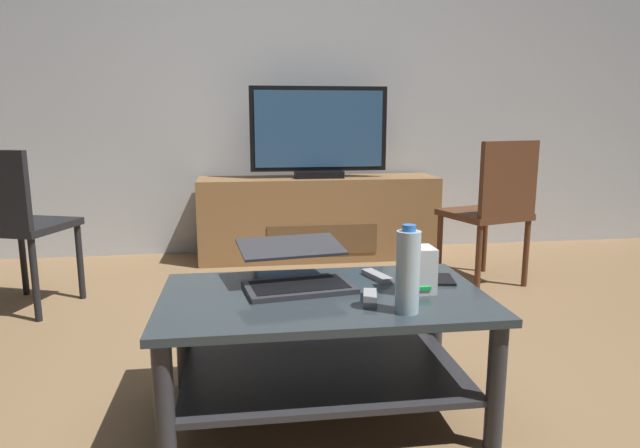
{
  "coord_description": "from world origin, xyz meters",
  "views": [
    {
      "loc": [
        -0.36,
        -2.0,
        1.05
      ],
      "look_at": [
        -0.04,
        0.32,
        0.6
      ],
      "focal_mm": 31.13,
      "sensor_mm": 36.0,
      "label": 1
    }
  ],
  "objects_px": {
    "media_cabinet": "(318,218)",
    "side_chair": "(13,220)",
    "coffee_table": "(324,332)",
    "tv_remote": "(377,276)",
    "television": "(319,134)",
    "dining_chair": "(493,206)",
    "water_bottle_near": "(408,271)",
    "router_box": "(417,270)",
    "cell_phone": "(443,279)",
    "laptop": "(296,270)",
    "soundbar_remote": "(370,298)"
  },
  "relations": [
    {
      "from": "side_chair",
      "to": "laptop",
      "type": "relative_size",
      "value": 2.09
    },
    {
      "from": "dining_chair",
      "to": "water_bottle_near",
      "type": "bearing_deg",
      "value": -122.82
    },
    {
      "from": "soundbar_remote",
      "to": "side_chair",
      "type": "bearing_deg",
      "value": 152.51
    },
    {
      "from": "television",
      "to": "router_box",
      "type": "height_order",
      "value": "television"
    },
    {
      "from": "coffee_table",
      "to": "media_cabinet",
      "type": "relative_size",
      "value": 0.63
    },
    {
      "from": "media_cabinet",
      "to": "soundbar_remote",
      "type": "bearing_deg",
      "value": -93.7
    },
    {
      "from": "tv_remote",
      "to": "media_cabinet",
      "type": "bearing_deg",
      "value": 70.15
    },
    {
      "from": "laptop",
      "to": "tv_remote",
      "type": "relative_size",
      "value": 2.67
    },
    {
      "from": "water_bottle_near",
      "to": "coffee_table",
      "type": "bearing_deg",
      "value": 137.14
    },
    {
      "from": "router_box",
      "to": "tv_remote",
      "type": "distance_m",
      "value": 0.21
    },
    {
      "from": "television",
      "to": "side_chair",
      "type": "bearing_deg",
      "value": -151.77
    },
    {
      "from": "television",
      "to": "laptop",
      "type": "height_order",
      "value": "television"
    },
    {
      "from": "television",
      "to": "cell_phone",
      "type": "relative_size",
      "value": 7.19
    },
    {
      "from": "water_bottle_near",
      "to": "soundbar_remote",
      "type": "xyz_separation_m",
      "value": [
        -0.09,
        0.12,
        -0.12
      ]
    },
    {
      "from": "router_box",
      "to": "soundbar_remote",
      "type": "relative_size",
      "value": 0.99
    },
    {
      "from": "laptop",
      "to": "soundbar_remote",
      "type": "height_order",
      "value": "laptop"
    },
    {
      "from": "coffee_table",
      "to": "water_bottle_near",
      "type": "xyz_separation_m",
      "value": [
        0.23,
        -0.21,
        0.27
      ]
    },
    {
      "from": "cell_phone",
      "to": "dining_chair",
      "type": "bearing_deg",
      "value": 68.66
    },
    {
      "from": "tv_remote",
      "to": "dining_chair",
      "type": "bearing_deg",
      "value": 31.91
    },
    {
      "from": "coffee_table",
      "to": "media_cabinet",
      "type": "height_order",
      "value": "media_cabinet"
    },
    {
      "from": "router_box",
      "to": "dining_chair",
      "type": "bearing_deg",
      "value": 56.23
    },
    {
      "from": "media_cabinet",
      "to": "laptop",
      "type": "height_order",
      "value": "media_cabinet"
    },
    {
      "from": "water_bottle_near",
      "to": "media_cabinet",
      "type": "bearing_deg",
      "value": 88.53
    },
    {
      "from": "media_cabinet",
      "to": "tv_remote",
      "type": "bearing_deg",
      "value": -91.86
    },
    {
      "from": "television",
      "to": "cell_phone",
      "type": "distance_m",
      "value": 2.22
    },
    {
      "from": "television",
      "to": "soundbar_remote",
      "type": "distance_m",
      "value": 2.4
    },
    {
      "from": "router_box",
      "to": "cell_phone",
      "type": "xyz_separation_m",
      "value": [
        0.14,
        0.11,
        -0.07
      ]
    },
    {
      "from": "media_cabinet",
      "to": "cell_phone",
      "type": "xyz_separation_m",
      "value": [
        0.17,
        -2.18,
        0.15
      ]
    },
    {
      "from": "router_box",
      "to": "tv_remote",
      "type": "xyz_separation_m",
      "value": [
        -0.1,
        0.17,
        -0.07
      ]
    },
    {
      "from": "dining_chair",
      "to": "coffee_table",
      "type": "bearing_deg",
      "value": -132.28
    },
    {
      "from": "coffee_table",
      "to": "dining_chair",
      "type": "relative_size",
      "value": 1.22
    },
    {
      "from": "television",
      "to": "dining_chair",
      "type": "height_order",
      "value": "television"
    },
    {
      "from": "television",
      "to": "tv_remote",
      "type": "relative_size",
      "value": 6.3
    },
    {
      "from": "dining_chair",
      "to": "side_chair",
      "type": "bearing_deg",
      "value": -177.88
    },
    {
      "from": "laptop",
      "to": "water_bottle_near",
      "type": "xyz_separation_m",
      "value": [
        0.32,
        -0.33,
        0.07
      ]
    },
    {
      "from": "laptop",
      "to": "soundbar_remote",
      "type": "relative_size",
      "value": 2.67
    },
    {
      "from": "media_cabinet",
      "to": "side_chair",
      "type": "relative_size",
      "value": 1.99
    },
    {
      "from": "coffee_table",
      "to": "tv_remote",
      "type": "bearing_deg",
      "value": 34.76
    },
    {
      "from": "coffee_table",
      "to": "water_bottle_near",
      "type": "height_order",
      "value": "water_bottle_near"
    },
    {
      "from": "coffee_table",
      "to": "cell_phone",
      "type": "xyz_separation_m",
      "value": [
        0.47,
        0.1,
        0.14
      ]
    },
    {
      "from": "coffee_table",
      "to": "tv_remote",
      "type": "xyz_separation_m",
      "value": [
        0.23,
        0.16,
        0.15
      ]
    },
    {
      "from": "media_cabinet",
      "to": "router_box",
      "type": "distance_m",
      "value": 2.3
    },
    {
      "from": "dining_chair",
      "to": "router_box",
      "type": "xyz_separation_m",
      "value": [
        -0.95,
        -1.41,
        0.02
      ]
    },
    {
      "from": "television",
      "to": "water_bottle_near",
      "type": "distance_m",
      "value": 2.49
    },
    {
      "from": "router_box",
      "to": "television",
      "type": "bearing_deg",
      "value": 90.78
    },
    {
      "from": "side_chair",
      "to": "laptop",
      "type": "height_order",
      "value": "side_chair"
    },
    {
      "from": "laptop",
      "to": "water_bottle_near",
      "type": "bearing_deg",
      "value": -45.82
    },
    {
      "from": "laptop",
      "to": "water_bottle_near",
      "type": "relative_size",
      "value": 1.53
    },
    {
      "from": "media_cabinet",
      "to": "television",
      "type": "distance_m",
      "value": 0.63
    },
    {
      "from": "media_cabinet",
      "to": "router_box",
      "type": "bearing_deg",
      "value": -89.23
    }
  ]
}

